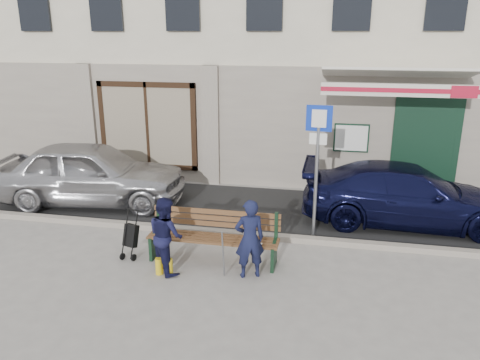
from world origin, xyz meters
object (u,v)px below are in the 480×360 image
(bench, at_px, (211,238))
(man, at_px, (250,239))
(car_navy, at_px, (407,195))
(parking_sign, at_px, (318,151))
(stroller, at_px, (131,237))
(woman, at_px, (166,235))
(car_silver, at_px, (91,173))

(bench, distance_m, man, 0.94)
(car_navy, height_order, parking_sign, parking_sign)
(parking_sign, bearing_deg, stroller, -149.77)
(parking_sign, relative_size, bench, 1.13)
(stroller, bearing_deg, bench, 23.13)
(car_navy, relative_size, bench, 1.87)
(man, height_order, woman, man)
(woman, bearing_deg, car_silver, -2.20)
(bench, xyz_separation_m, woman, (-0.65, -0.53, 0.23))
(man, bearing_deg, car_silver, -54.96)
(bench, xyz_separation_m, stroller, (-1.50, -0.13, -0.06))
(man, distance_m, stroller, 2.34)
(car_silver, bearing_deg, car_navy, -95.78)
(bench, bearing_deg, man, -28.42)
(car_silver, height_order, bench, car_silver)
(car_silver, height_order, car_navy, car_silver)
(car_navy, distance_m, stroller, 5.89)
(car_silver, xyz_separation_m, car_navy, (7.34, 0.19, -0.12))
(parking_sign, height_order, man, parking_sign)
(woman, distance_m, stroller, 0.98)
(bench, bearing_deg, woman, -141.05)
(man, relative_size, woman, 1.02)
(man, bearing_deg, stroller, -29.96)
(car_silver, xyz_separation_m, parking_sign, (5.41, -0.93, 1.05))
(car_silver, relative_size, stroller, 5.01)
(car_silver, distance_m, car_navy, 7.34)
(car_silver, height_order, parking_sign, parking_sign)
(car_silver, relative_size, bench, 1.88)
(car_silver, bearing_deg, bench, -130.66)
(bench, bearing_deg, parking_sign, 38.98)
(man, xyz_separation_m, woman, (-1.45, -0.10, -0.02))
(car_silver, xyz_separation_m, woman, (2.96, -2.91, -0.09))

